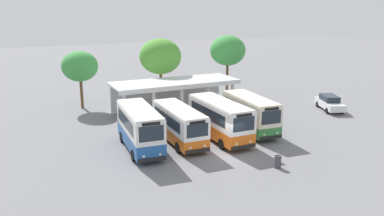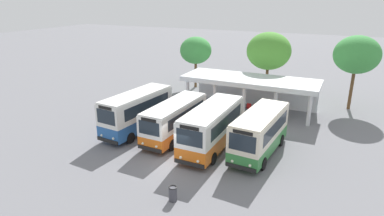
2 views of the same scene
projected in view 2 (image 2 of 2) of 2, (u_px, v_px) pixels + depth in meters
The scene contains 15 objects.
ground_plane at pixel (176, 164), 23.31m from camera, with size 180.00×180.00×0.00m, color slate.
city_bus_nearest_orange at pixel (137, 111), 28.30m from camera, with size 2.87×7.60×3.43m.
city_bus_second_in_row at pixel (175, 118), 27.14m from camera, with size 2.46×7.65×3.01m.
city_bus_middle_cream at pixel (212, 126), 25.11m from camera, with size 2.50×7.89×3.33m.
city_bus_fourth_amber at pixel (260, 131), 24.24m from camera, with size 2.78×7.36×3.23m.
terminal_canopy at pixel (251, 85), 33.82m from camera, with size 13.50×4.77×3.40m.
waiting_chair_end_by_column at pixel (231, 104), 34.41m from camera, with size 0.45×0.45×0.86m.
waiting_chair_second_from_end at pixel (236, 105), 34.09m from camera, with size 0.45×0.45×0.86m.
waiting_chair_middle_seat at pixel (243, 106), 33.86m from camera, with size 0.45×0.45×0.86m.
waiting_chair_fourth_seat at pixel (249, 107), 33.52m from camera, with size 0.45×0.45×0.86m.
waiting_chair_fifth_seat at pixel (255, 108), 33.25m from camera, with size 0.45×0.45×0.86m.
roadside_tree_behind_canopy at pixel (269, 51), 36.86m from camera, with size 4.90×4.90×7.44m.
roadside_tree_east_of_canopy at pixel (357, 55), 32.75m from camera, with size 4.45×4.45×7.57m.
roadside_tree_west_of_canopy at pixel (196, 50), 41.31m from camera, with size 3.94×3.94×6.41m.
litter_bin_apron at pixel (173, 194), 18.97m from camera, with size 0.49×0.49×0.90m.
Camera 2 is at (9.98, -18.28, 11.24)m, focal length 30.94 mm.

